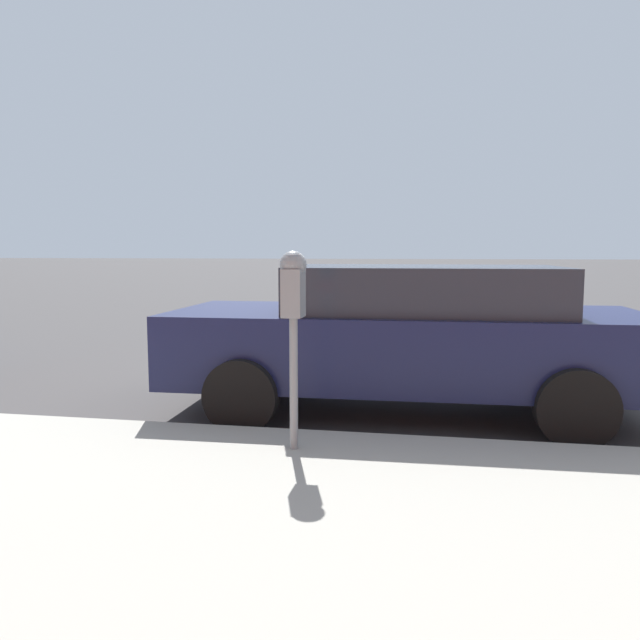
{
  "coord_description": "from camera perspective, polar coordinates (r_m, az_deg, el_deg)",
  "views": [
    {
      "loc": [
        -6.97,
        0.01,
        1.55
      ],
      "look_at": [
        -2.45,
        0.84,
        1.04
      ],
      "focal_mm": 35.0,
      "sensor_mm": 36.0,
      "label": 1
    }
  ],
  "objects": [
    {
      "name": "car_navy",
      "position": [
        5.99,
        8.15,
        -1.32
      ],
      "size": [
        2.07,
        4.44,
        1.41
      ],
      "rotation": [
        0.0,
        0.0,
        0.03
      ],
      "color": "#14193D",
      "rests_on": "ground_plane"
    },
    {
      "name": "parking_meter",
      "position": [
        4.4,
        -2.45,
        1.92
      ],
      "size": [
        0.21,
        0.19,
        1.43
      ],
      "color": "gray",
      "rests_on": "sidewalk"
    },
    {
      "name": "ground_plane",
      "position": [
        7.14,
        10.3,
        -6.3
      ],
      "size": [
        220.0,
        220.0,
        0.0
      ],
      "primitive_type": "plane",
      "color": "#3D3A3A"
    }
  ]
}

